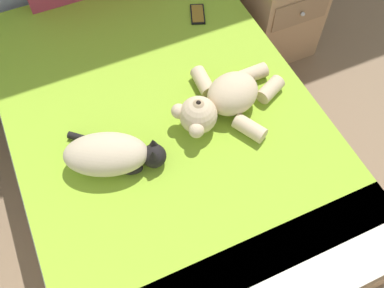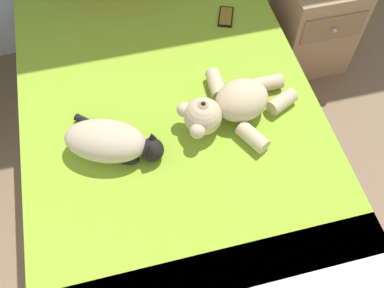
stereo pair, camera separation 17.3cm
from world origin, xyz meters
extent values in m
cube|color=#9E7A56|center=(1.17, 3.39, 0.16)|extent=(1.37, 1.98, 0.32)
cube|color=white|center=(1.17, 3.39, 0.40)|extent=(1.33, 1.92, 0.16)
cube|color=#8CB72D|center=(1.17, 3.45, 0.49)|extent=(1.32, 1.78, 0.02)
ellipsoid|color=#C6B293|center=(0.88, 3.24, 0.58)|extent=(0.39, 0.30, 0.15)
sphere|color=black|center=(1.05, 3.17, 0.55)|extent=(0.10, 0.10, 0.10)
cone|color=black|center=(1.06, 3.19, 0.61)|extent=(0.04, 0.04, 0.04)
cone|color=black|center=(1.04, 3.14, 0.61)|extent=(0.04, 0.04, 0.04)
cylinder|color=black|center=(0.82, 3.38, 0.52)|extent=(0.14, 0.13, 0.03)
ellipsoid|color=black|center=(0.95, 3.17, 0.52)|extent=(0.11, 0.09, 0.04)
ellipsoid|color=beige|center=(1.47, 3.30, 0.58)|extent=(0.28, 0.24, 0.16)
sphere|color=beige|center=(1.29, 3.26, 0.58)|extent=(0.16, 0.16, 0.16)
sphere|color=tan|center=(1.29, 3.26, 0.64)|extent=(0.07, 0.07, 0.07)
sphere|color=black|center=(1.29, 3.26, 0.67)|extent=(0.02, 0.02, 0.02)
sphere|color=beige|center=(1.25, 3.19, 0.59)|extent=(0.07, 0.07, 0.07)
sphere|color=beige|center=(1.22, 3.30, 0.59)|extent=(0.07, 0.07, 0.07)
cylinder|color=beige|center=(1.48, 3.14, 0.54)|extent=(0.13, 0.16, 0.07)
cylinder|color=beige|center=(1.66, 3.28, 0.54)|extent=(0.15, 0.12, 0.07)
cylinder|color=beige|center=(1.40, 3.45, 0.54)|extent=(0.07, 0.14, 0.07)
cylinder|color=beige|center=(1.63, 3.40, 0.54)|extent=(0.13, 0.07, 0.07)
cube|color=black|center=(1.58, 3.90, 0.51)|extent=(0.12, 0.16, 0.01)
cube|color=olive|center=(1.58, 3.90, 0.51)|extent=(0.10, 0.14, 0.00)
cube|color=#9E7A56|center=(2.15, 3.96, 0.29)|extent=(0.41, 0.39, 0.59)
cube|color=#866849|center=(2.15, 3.76, 0.42)|extent=(0.35, 0.01, 0.16)
sphere|color=#B2B2B7|center=(2.15, 3.75, 0.42)|extent=(0.02, 0.02, 0.02)
camera|label=1|loc=(0.83, 2.30, 2.06)|focal=40.46mm
camera|label=2|loc=(0.99, 2.24, 2.06)|focal=40.46mm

